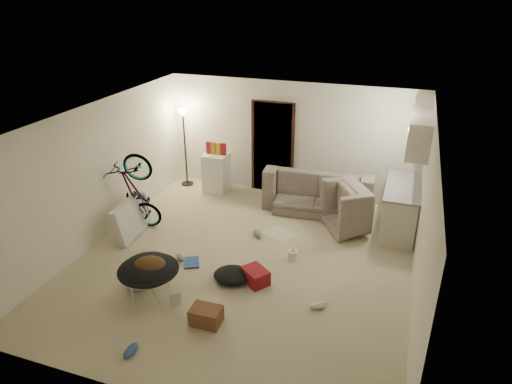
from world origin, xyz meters
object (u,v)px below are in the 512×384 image
(kitchen_counter, at_px, (400,209))
(tv_box, at_px, (132,218))
(saucer_chair, at_px, (149,274))
(armchair, at_px, (361,212))
(mini_fridge, at_px, (217,173))
(sofa, at_px, (318,193))
(floor_lamp, at_px, (184,131))
(drink_case_b, at_px, (255,276))
(bicycle, at_px, (138,209))
(juicer, at_px, (293,254))
(drink_case_a, at_px, (206,316))

(kitchen_counter, xyz_separation_m, tv_box, (-4.73, -1.80, -0.09))
(saucer_chair, bearing_deg, tv_box, 130.15)
(armchair, bearing_deg, mini_fridge, 46.06)
(sofa, bearing_deg, floor_lamp, -7.53)
(floor_lamp, bearing_deg, sofa, -3.61)
(armchair, bearing_deg, drink_case_b, 118.44)
(bicycle, relative_size, drink_case_b, 3.89)
(mini_fridge, bearing_deg, floor_lamp, 172.46)
(tv_box, relative_size, drink_case_b, 2.51)
(kitchen_counter, bearing_deg, sofa, 164.85)
(sofa, bearing_deg, bicycle, 29.55)
(floor_lamp, height_order, juicer, floor_lamp)
(saucer_chair, distance_m, drink_case_b, 1.64)
(juicer, bearing_deg, drink_case_b, -115.04)
(mini_fridge, bearing_deg, drink_case_b, -57.55)
(drink_case_a, xyz_separation_m, drink_case_b, (0.34, 1.12, -0.00))
(sofa, relative_size, drink_case_b, 5.32)
(floor_lamp, distance_m, sofa, 3.32)
(sofa, bearing_deg, drink_case_b, 78.88)
(floor_lamp, height_order, drink_case_b, floor_lamp)
(saucer_chair, relative_size, drink_case_b, 2.18)
(mini_fridge, xyz_separation_m, saucer_chair, (0.59, -3.89, -0.06))
(kitchen_counter, relative_size, saucer_chair, 1.65)
(bicycle, relative_size, mini_fridge, 1.84)
(sofa, xyz_separation_m, saucer_chair, (-1.77, -3.79, 0.06))
(drink_case_a, bearing_deg, floor_lamp, 118.81)
(sofa, relative_size, juicer, 8.97)
(mini_fridge, relative_size, drink_case_b, 2.11)
(drink_case_a, distance_m, drink_case_b, 1.17)
(sofa, relative_size, saucer_chair, 2.44)
(armchair, height_order, juicer, armchair)
(mini_fridge, distance_m, drink_case_a, 4.51)
(floor_lamp, height_order, drink_case_a, floor_lamp)
(saucer_chair, height_order, tv_box, tv_box)
(sofa, height_order, tv_box, tv_box)
(armchair, xyz_separation_m, mini_fridge, (-3.33, 0.70, 0.11))
(bicycle, bearing_deg, sofa, -63.90)
(juicer, bearing_deg, saucer_chair, -137.00)
(tv_box, distance_m, drink_case_a, 2.99)
(saucer_chair, bearing_deg, bicycle, 126.34)
(floor_lamp, distance_m, mini_fridge, 1.19)
(armchair, distance_m, saucer_chair, 4.20)
(bicycle, height_order, drink_case_a, bicycle)
(saucer_chair, bearing_deg, armchair, 49.40)
(mini_fridge, xyz_separation_m, tv_box, (-0.71, -2.35, -0.09))
(floor_lamp, distance_m, drink_case_b, 4.39)
(sofa, height_order, armchair, armchair)
(floor_lamp, relative_size, sofa, 0.82)
(floor_lamp, height_order, saucer_chair, floor_lamp)
(kitchen_counter, distance_m, tv_box, 5.06)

